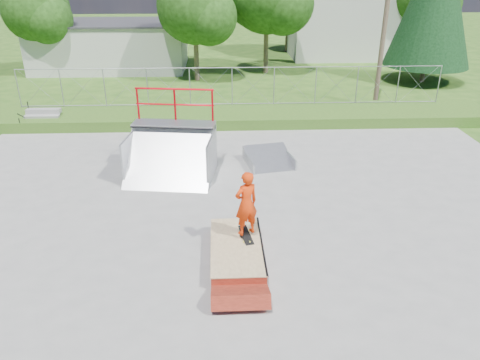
% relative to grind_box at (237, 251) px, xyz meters
% --- Properties ---
extents(ground, '(120.00, 120.00, 0.00)m').
position_rel_grind_box_xyz_m(ground, '(0.23, 1.68, -0.20)').
color(ground, '#285117').
rests_on(ground, ground).
extents(concrete_pad, '(20.00, 16.00, 0.04)m').
position_rel_grind_box_xyz_m(concrete_pad, '(0.23, 1.68, -0.18)').
color(concrete_pad, gray).
rests_on(concrete_pad, ground).
extents(grass_berm, '(24.00, 3.00, 0.50)m').
position_rel_grind_box_xyz_m(grass_berm, '(0.23, 11.18, 0.05)').
color(grass_berm, '#285117').
rests_on(grass_berm, ground).
extents(grind_box, '(1.30, 2.66, 0.39)m').
position_rel_grind_box_xyz_m(grind_box, '(0.00, 0.00, 0.00)').
color(grind_box, maroon).
rests_on(grind_box, concrete_pad).
extents(quarter_pipe, '(3.13, 2.76, 2.84)m').
position_rel_grind_box_xyz_m(quarter_pipe, '(-2.07, 4.91, 1.22)').
color(quarter_pipe, '#A7A9AF').
rests_on(quarter_pipe, concrete_pad).
extents(flat_bank_ramp, '(1.89, 1.97, 0.49)m').
position_rel_grind_box_xyz_m(flat_bank_ramp, '(1.40, 5.90, 0.05)').
color(flat_bank_ramp, '#A7A9AF').
rests_on(flat_bank_ramp, concrete_pad).
extents(skateboard, '(0.39, 0.82, 0.13)m').
position_rel_grind_box_xyz_m(skateboard, '(0.25, 0.36, 0.24)').
color(skateboard, black).
rests_on(skateboard, grind_box).
extents(skater, '(0.73, 0.64, 1.69)m').
position_rel_grind_box_xyz_m(skater, '(0.25, 0.36, 1.09)').
color(skater, '#EC350A').
rests_on(skater, grind_box).
extents(concrete_stairs, '(1.50, 1.60, 0.80)m').
position_rel_grind_box_xyz_m(concrete_stairs, '(-8.27, 10.38, 0.20)').
color(concrete_stairs, gray).
rests_on(concrete_stairs, ground).
extents(chain_link_fence, '(20.00, 0.06, 1.80)m').
position_rel_grind_box_xyz_m(chain_link_fence, '(0.23, 12.18, 1.20)').
color(chain_link_fence, gray).
rests_on(chain_link_fence, grass_berm).
extents(utility_building_flat, '(10.00, 6.00, 3.00)m').
position_rel_grind_box_xyz_m(utility_building_flat, '(-7.77, 23.68, 1.30)').
color(utility_building_flat, '#B8B8B4').
rests_on(utility_building_flat, ground).
extents(gable_house, '(8.40, 6.08, 8.94)m').
position_rel_grind_box_xyz_m(gable_house, '(9.23, 27.68, 3.64)').
color(gable_house, '#B8B8B4').
rests_on(gable_house, ground).
extents(utility_pole, '(0.24, 0.24, 8.00)m').
position_rel_grind_box_xyz_m(utility_pole, '(7.73, 13.68, 3.80)').
color(utility_pole, brown).
rests_on(utility_pole, ground).
extents(tree_left_near, '(4.76, 4.48, 6.65)m').
position_rel_grind_box_xyz_m(tree_left_near, '(-1.52, 19.51, 4.04)').
color(tree_left_near, brown).
rests_on(tree_left_near, ground).
extents(tree_left_far, '(4.42, 4.16, 6.18)m').
position_rel_grind_box_xyz_m(tree_left_far, '(-11.54, 21.52, 3.74)').
color(tree_left_far, brown).
rests_on(tree_left_far, ground).
extents(tree_back_mid, '(4.08, 3.84, 5.70)m').
position_rel_grind_box_xyz_m(tree_back_mid, '(5.44, 29.53, 3.43)').
color(tree_back_mid, brown).
rests_on(tree_back_mid, ground).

